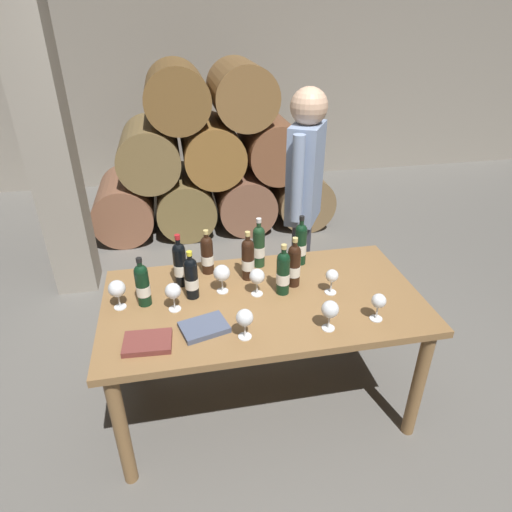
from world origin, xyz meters
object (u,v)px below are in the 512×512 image
at_px(wine_bottle_5, 143,284).
at_px(wine_glass_5, 117,289).
at_px(wine_bottle_2, 294,265).
at_px(wine_glass_2, 332,277).
at_px(dining_table, 263,312).
at_px(tasting_notebook, 204,327).
at_px(wine_glass_1, 245,318).
at_px(sommelier_presenting, 304,193).
at_px(wine_glass_6, 173,292).
at_px(wine_bottle_8, 180,264).
at_px(wine_glass_7, 257,277).
at_px(wine_glass_3, 330,310).
at_px(wine_glass_0, 379,302).
at_px(wine_bottle_6, 301,243).
at_px(wine_bottle_7, 191,277).
at_px(wine_glass_4, 222,274).
at_px(wine_bottle_3, 283,272).
at_px(wine_bottle_0, 207,254).
at_px(leather_ledger, 148,342).
at_px(wine_bottle_4, 259,246).
at_px(wine_bottle_1, 248,259).

height_order(wine_bottle_5, wine_glass_5, wine_bottle_5).
height_order(wine_bottle_2, wine_glass_2, wine_bottle_2).
height_order(dining_table, tasting_notebook, tasting_notebook).
distance_m(wine_glass_1, sommelier_presenting, 1.21).
distance_m(wine_glass_1, wine_glass_6, 0.43).
xyz_separation_m(wine_bottle_2, tasting_notebook, (-0.53, -0.30, -0.11)).
bearing_deg(wine_bottle_8, wine_bottle_5, -142.29).
relative_size(wine_bottle_8, wine_glass_6, 1.99).
height_order(wine_glass_1, wine_glass_7, wine_glass_7).
xyz_separation_m(wine_glass_3, wine_glass_5, (-1.01, 0.37, 0.00)).
distance_m(dining_table, wine_glass_7, 0.21).
distance_m(wine_glass_0, wine_glass_1, 0.67).
height_order(wine_bottle_6, sommelier_presenting, sommelier_presenting).
height_order(wine_bottle_7, wine_glass_6, wine_bottle_7).
bearing_deg(wine_glass_5, dining_table, -4.75).
xyz_separation_m(wine_bottle_7, wine_glass_1, (0.22, -0.39, -0.01)).
height_order(wine_bottle_2, wine_glass_5, wine_bottle_2).
distance_m(wine_bottle_5, wine_glass_7, 0.60).
bearing_deg(dining_table, wine_glass_3, -50.21).
distance_m(wine_glass_3, wine_glass_5, 1.07).
height_order(wine_bottle_8, wine_glass_4, wine_bottle_8).
height_order(wine_glass_0, wine_glass_3, wine_glass_3).
relative_size(wine_glass_1, wine_glass_2, 1.08).
bearing_deg(wine_glass_5, wine_glass_3, -20.32).
xyz_separation_m(wine_glass_2, wine_glass_6, (-0.84, 0.01, 0.01)).
bearing_deg(wine_bottle_3, wine_glass_6, -175.50).
xyz_separation_m(wine_bottle_6, wine_glass_0, (0.22, -0.61, -0.03)).
distance_m(dining_table, wine_glass_6, 0.51).
bearing_deg(wine_glass_5, wine_glass_7, -1.37).
relative_size(wine_glass_0, sommelier_presenting, 0.09).
xyz_separation_m(wine_bottle_0, leather_ledger, (-0.34, -0.59, -0.11)).
bearing_deg(wine_bottle_4, wine_glass_1, -106.90).
bearing_deg(wine_bottle_1, wine_glass_5, -167.52).
distance_m(wine_bottle_0, wine_bottle_6, 0.56).
relative_size(dining_table, wine_bottle_6, 5.44).
height_order(wine_bottle_7, wine_glass_5, wine_bottle_7).
relative_size(wine_bottle_1, wine_glass_3, 1.87).
bearing_deg(wine_glass_3, wine_bottle_2, 99.02).
xyz_separation_m(wine_bottle_2, sommelier_presenting, (0.24, 0.65, 0.16)).
bearing_deg(tasting_notebook, wine_bottle_2, 14.54).
height_order(wine_glass_4, sommelier_presenting, sommelier_presenting).
relative_size(dining_table, sommelier_presenting, 0.99).
xyz_separation_m(wine_bottle_0, wine_bottle_8, (-0.16, -0.10, 0.01)).
xyz_separation_m(wine_bottle_1, wine_glass_7, (0.02, -0.17, -0.02)).
xyz_separation_m(wine_bottle_5, leather_ledger, (0.02, -0.34, -0.11)).
height_order(wine_bottle_0, wine_bottle_4, wine_bottle_4).
distance_m(wine_glass_6, wine_glass_7, 0.45).
bearing_deg(wine_glass_7, wine_glass_4, 161.01).
xyz_separation_m(wine_bottle_0, wine_bottle_4, (0.31, 0.02, 0.01)).
xyz_separation_m(wine_bottle_3, wine_glass_5, (-0.86, 0.03, -0.01)).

